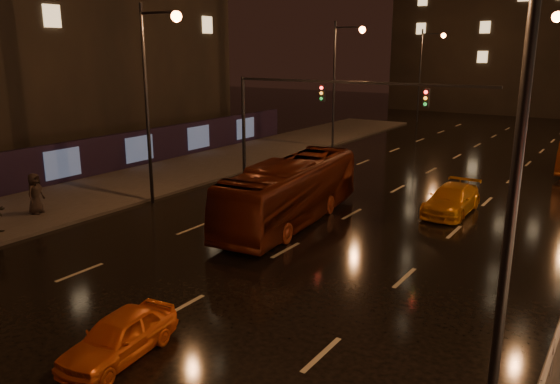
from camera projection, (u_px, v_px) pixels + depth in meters
name	position (u px, v px, depth m)	size (l,w,h in m)	color
ground	(384.00, 196.00, 29.99)	(140.00, 140.00, 0.00)	black
sidewalk_left	(144.00, 181.00, 33.12)	(7.00, 70.00, 0.15)	#38332D
hoarding_left	(61.00, 164.00, 32.37)	(0.30, 46.00, 2.50)	black
traffic_signal	(306.00, 105.00, 31.49)	(15.31, 0.32, 6.20)	black
streetlight_right	(476.00, 134.00, 9.07)	(2.64, 0.50, 10.00)	black
bus_red	(291.00, 191.00, 25.17)	(2.48, 10.59, 2.95)	#541A0C
taxi_near	(119.00, 336.00, 14.13)	(1.42, 3.53, 1.20)	orange
taxi_far	(452.00, 200.00, 26.76)	(1.93, 4.74, 1.37)	#C37412
pedestrian_c	(35.00, 193.00, 26.12)	(0.97, 0.63, 1.98)	black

